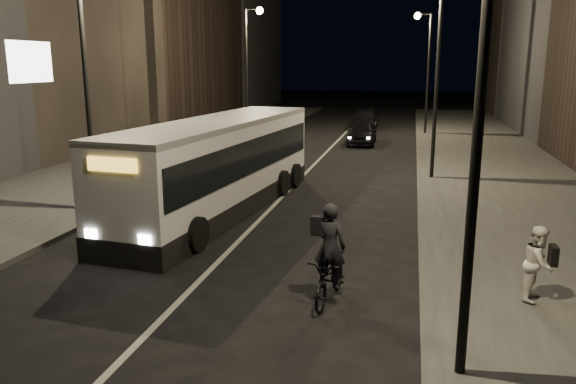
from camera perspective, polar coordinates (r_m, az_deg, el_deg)
The scene contains 14 objects.
ground at distance 14.21m, azimuth -7.63°, elevation -7.57°, with size 180.00×180.00×0.00m, color black.
sidewalk_right at distance 27.19m, azimuth 20.34°, elevation 1.83°, with size 7.00×70.00×0.16m, color #323230.
sidewalk_left at distance 29.96m, azimuth -13.84°, elevation 3.24°, with size 7.00×70.00×0.16m, color #323230.
streetlight_right_near at distance 8.50m, azimuth 17.57°, elevation 15.10°, with size 1.20×0.44×8.12m.
streetlight_right_mid at distance 24.48m, azimuth 14.40°, elevation 13.54°, with size 1.20×0.44×8.12m.
streetlight_right_far at distance 40.47m, azimuth 13.75°, elevation 13.20°, with size 1.20×0.44×8.12m.
streetlight_left_near at distance 19.27m, azimuth -19.37°, elevation 13.47°, with size 1.20×0.44×8.12m.
streetlight_left_far at distance 35.89m, azimuth -3.85°, elevation 13.61°, with size 1.20×0.44×8.12m.
city_bus at distance 19.02m, azimuth -7.00°, elevation 3.03°, with size 3.72×11.78×3.13m.
cyclist_on_bicycle at distance 11.89m, azimuth 4.30°, elevation -7.86°, with size 0.93×1.99×2.21m.
pedestrian_woman at distance 12.69m, azimuth 24.11°, elevation -6.62°, with size 0.77×0.60×1.58m, color silver.
car_near at distance 35.36m, azimuth 7.51°, elevation 5.99°, with size 1.69×4.20×1.43m, color black.
car_mid at distance 35.71m, azimuth -1.05°, elevation 6.04°, with size 1.35×3.88×1.28m, color #3B3C3E.
car_far at distance 43.82m, azimuth 7.83°, elevation 7.32°, with size 2.00×4.92×1.43m, color black.
Camera 1 is at (4.66, -12.47, 4.96)m, focal length 35.00 mm.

